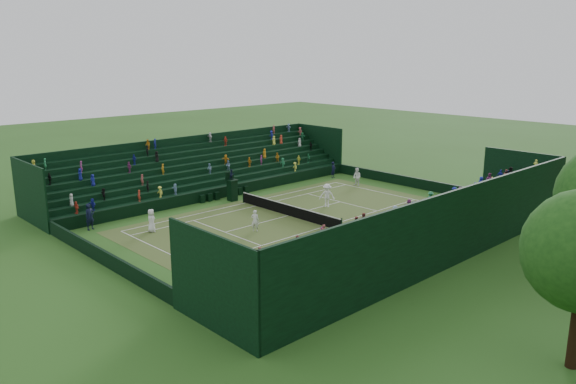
# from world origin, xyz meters

# --- Properties ---
(ground) EXTENTS (160.00, 160.00, 0.00)m
(ground) POSITION_xyz_m (0.00, 0.00, 0.00)
(ground) COLOR #2B551B
(ground) RESTS_ON ground
(court_surface) EXTENTS (12.97, 26.77, 0.01)m
(court_surface) POSITION_xyz_m (0.00, 0.00, 0.01)
(court_surface) COLOR #326A23
(court_surface) RESTS_ON ground
(perimeter_wall_north) EXTENTS (17.17, 0.20, 1.00)m
(perimeter_wall_north) POSITION_xyz_m (0.00, 15.88, 0.50)
(perimeter_wall_north) COLOR black
(perimeter_wall_north) RESTS_ON ground
(perimeter_wall_south) EXTENTS (17.17, 0.20, 1.00)m
(perimeter_wall_south) POSITION_xyz_m (0.00, -15.88, 0.50)
(perimeter_wall_south) COLOR black
(perimeter_wall_south) RESTS_ON ground
(perimeter_wall_east) EXTENTS (0.20, 31.77, 1.00)m
(perimeter_wall_east) POSITION_xyz_m (8.48, 0.00, 0.50)
(perimeter_wall_east) COLOR black
(perimeter_wall_east) RESTS_ON ground
(perimeter_wall_west) EXTENTS (0.20, 31.77, 1.00)m
(perimeter_wall_west) POSITION_xyz_m (-8.48, 0.00, 0.50)
(perimeter_wall_west) COLOR black
(perimeter_wall_west) RESTS_ON ground
(north_grandstand) EXTENTS (6.60, 32.00, 4.90)m
(north_grandstand) POSITION_xyz_m (12.66, 0.00, 1.55)
(north_grandstand) COLOR black
(north_grandstand) RESTS_ON ground
(south_grandstand) EXTENTS (6.60, 32.00, 4.90)m
(south_grandstand) POSITION_xyz_m (-12.66, 0.00, 1.55)
(south_grandstand) COLOR black
(south_grandstand) RESTS_ON ground
(tennis_net) EXTENTS (11.67, 0.10, 1.06)m
(tennis_net) POSITION_xyz_m (0.00, 0.00, 0.53)
(tennis_net) COLOR black
(tennis_net) RESTS_ON ground
(umpire_chair) EXTENTS (0.91, 0.91, 2.86)m
(umpire_chair) POSITION_xyz_m (-7.02, -0.27, 1.22)
(umpire_chair) COLOR black
(umpire_chair) RESTS_ON ground
(courtside_chairs) EXTENTS (0.47, 5.44, 1.01)m
(courtside_chairs) POSITION_xyz_m (-8.30, -0.20, 0.38)
(courtside_chairs) COLOR black
(courtside_chairs) RESTS_ON ground
(player_near_west) EXTENTS (0.95, 0.72, 1.74)m
(player_near_west) POSITION_xyz_m (-3.83, -10.26, 0.87)
(player_near_west) COLOR white
(player_near_west) RESTS_ON ground
(player_near_east) EXTENTS (0.71, 0.65, 1.64)m
(player_near_east) POSITION_xyz_m (1.29, -4.57, 0.82)
(player_near_east) COLOR white
(player_near_east) RESTS_ON ground
(player_far_west) EXTENTS (0.91, 0.73, 1.79)m
(player_far_west) POSITION_xyz_m (-3.12, 12.42, 0.90)
(player_far_west) COLOR white
(player_far_west) RESTS_ON ground
(player_far_east) EXTENTS (1.50, 1.39, 2.02)m
(player_far_east) POSITION_xyz_m (0.26, 4.37, 1.01)
(player_far_east) COLOR white
(player_far_east) RESTS_ON ground
(line_judge_north) EXTENTS (0.52, 0.69, 1.73)m
(line_judge_north) POSITION_xyz_m (-7.24, 13.44, 0.86)
(line_judge_north) COLOR black
(line_judge_north) RESTS_ON ground
(line_judge_south) EXTENTS (0.60, 0.81, 2.01)m
(line_judge_south) POSITION_xyz_m (-7.47, -13.31, 1.00)
(line_judge_south) COLOR black
(line_judge_south) RESTS_ON ground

